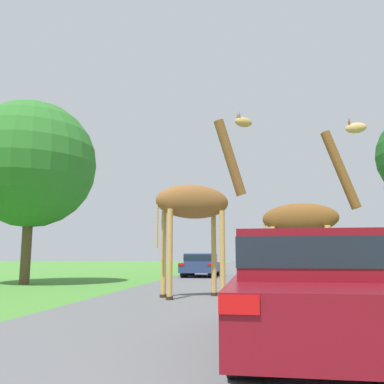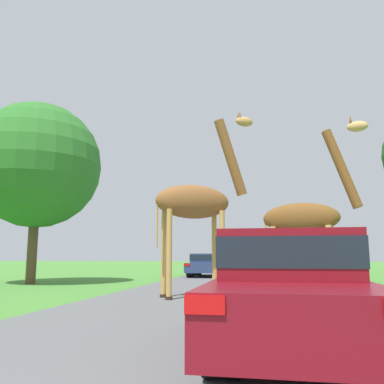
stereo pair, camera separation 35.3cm
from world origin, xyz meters
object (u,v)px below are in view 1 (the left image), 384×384
object	(u,v)px
car_queue_right	(288,263)
car_far_ahead	(201,264)
giraffe_near_road	(198,201)
car_lead_maroon	(300,285)
car_queue_left	(288,265)
giraffe_companion	(306,218)
tree_centre_back	(32,164)

from	to	relation	value
car_queue_right	car_far_ahead	bearing A→B (deg)	-170.94
giraffe_near_road	car_queue_right	size ratio (longest dim) A/B	1.37
giraffe_near_road	car_lead_maroon	bearing A→B (deg)	-7.57
car_lead_maroon	giraffe_near_road	bearing A→B (deg)	110.12
car_lead_maroon	car_queue_left	distance (m)	12.46
giraffe_companion	car_lead_maroon	size ratio (longest dim) A/B	1.05
giraffe_companion	car_far_ahead	size ratio (longest dim) A/B	1.22
giraffe_near_road	car_queue_left	size ratio (longest dim) A/B	1.35
car_queue_right	tree_centre_back	distance (m)	14.28
giraffe_companion	car_far_ahead	bearing A→B (deg)	-146.45
giraffe_near_road	car_lead_maroon	world-z (taller)	giraffe_near_road
car_lead_maroon	tree_centre_back	distance (m)	14.55
car_far_ahead	tree_centre_back	xyz separation A→B (m)	(-6.23, -7.28, 4.27)
car_queue_left	giraffe_companion	bearing A→B (deg)	-89.41
giraffe_near_road	giraffe_companion	bearing A→B (deg)	70.87
giraffe_near_road	tree_centre_back	xyz separation A→B (m)	(-7.63, 4.10, 2.26)
giraffe_near_road	giraffe_companion	xyz separation A→B (m)	(3.03, 0.46, -0.47)
car_queue_right	tree_centre_back	xyz separation A→B (m)	(-11.02, -8.04, 4.20)
giraffe_companion	car_lead_maroon	distance (m)	6.52
giraffe_near_road	tree_centre_back	bearing A→B (deg)	-145.97
giraffe_companion	car_lead_maroon	bearing A→B (deg)	3.52
car_far_ahead	tree_centre_back	world-z (taller)	tree_centre_back
car_lead_maroon	car_far_ahead	size ratio (longest dim) A/B	1.17
giraffe_near_road	car_lead_maroon	xyz separation A→B (m)	(2.14, -5.84, -1.92)
giraffe_near_road	car_queue_left	world-z (taller)	giraffe_near_road
giraffe_companion	car_lead_maroon	world-z (taller)	giraffe_companion
tree_centre_back	car_queue_left	bearing A→B (deg)	13.25
car_queue_right	car_queue_left	distance (m)	5.57
car_lead_maroon	tree_centre_back	size ratio (longest dim) A/B	0.63
car_queue_left	car_far_ahead	size ratio (longest dim) A/B	0.99
giraffe_companion	giraffe_near_road	bearing A→B (deg)	-69.91
car_queue_right	car_far_ahead	size ratio (longest dim) A/B	0.98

